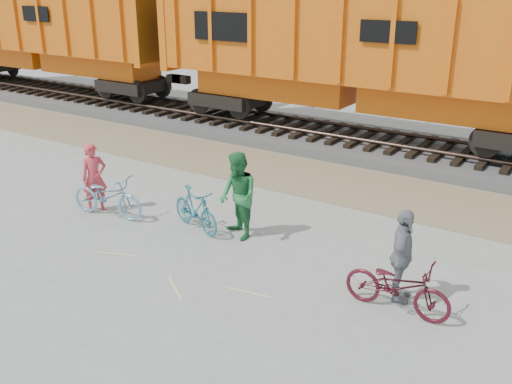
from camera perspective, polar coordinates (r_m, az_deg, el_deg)
ground at (r=11.71m, az=-7.21°, el=-5.97°), size 120.00×120.00×0.00m
gravel_strip at (r=15.94m, az=5.61°, el=1.48°), size 120.00×3.00×0.02m
ballast_bed at (r=18.93m, az=10.62°, el=4.77°), size 120.00×4.00×0.30m
track at (r=18.85m, az=10.69°, el=5.72°), size 120.00×2.60×0.24m
hopper_car_left at (r=27.96m, az=-20.08°, el=14.93°), size 14.00×3.13×4.65m
hopper_car_center at (r=18.47m, az=10.47°, el=13.45°), size 14.00×3.13×4.65m
bicycle_blue at (r=13.57m, az=-14.65°, el=-0.40°), size 1.97×0.94×0.99m
bicycle_teal at (r=12.51m, az=-6.07°, el=-1.73°), size 1.65×0.89×0.95m
bicycle_maroon at (r=9.75m, az=13.95°, el=-9.12°), size 1.80×0.63×0.95m
person_solo at (r=13.88m, az=-15.87°, el=1.38°), size 0.60×0.71×1.64m
person_man at (r=11.92m, az=-1.81°, el=-0.41°), size 1.14×1.07×1.87m
person_woman at (r=9.95m, az=14.38°, el=-6.20°), size 0.59×1.03×1.66m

